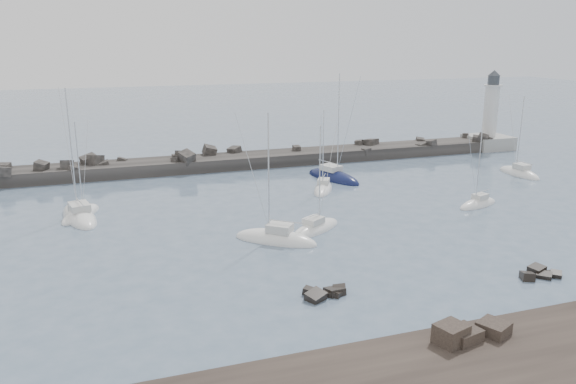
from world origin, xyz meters
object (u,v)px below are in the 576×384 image
object	(u,v)px
sailboat_7	(333,178)
sailboat_9	(519,174)
sailboat_5	(323,189)
sailboat_1	(80,217)
sailboat_4	(276,240)
sailboat_3	(81,215)
lighthouse	(489,131)
sailboat_8	(478,205)
sailboat_6	(315,229)

from	to	relation	value
sailboat_7	sailboat_9	xyz separation A→B (m)	(26.59, -6.58, -0.00)
sailboat_5	sailboat_9	bearing A→B (deg)	-2.35
sailboat_1	sailboat_4	world-z (taller)	sailboat_1
sailboat_3	lighthouse	bearing A→B (deg)	15.33
sailboat_1	sailboat_3	bearing A→B (deg)	81.19
sailboat_4	sailboat_8	world-z (taller)	sailboat_4
sailboat_3	sailboat_7	world-z (taller)	sailboat_7
sailboat_3	sailboat_8	world-z (taller)	sailboat_3
lighthouse	sailboat_3	size ratio (longest dim) A/B	1.28
sailboat_5	sailboat_6	distance (m)	16.03
sailboat_8	sailboat_1	bearing A→B (deg)	167.06
lighthouse	sailboat_1	xyz separation A→B (m)	(-69.37, -19.76, -2.94)
sailboat_3	sailboat_6	bearing A→B (deg)	-29.61
sailboat_4	sailboat_8	bearing A→B (deg)	8.15
sailboat_3	sailboat_5	xyz separation A→B (m)	(29.82, 1.43, -0.01)
sailboat_6	sailboat_9	size ratio (longest dim) A/B	0.95
sailboat_3	sailboat_1	bearing A→B (deg)	-98.81
sailboat_6	sailboat_7	distance (m)	22.48
lighthouse	sailboat_7	size ratio (longest dim) A/B	0.92
sailboat_1	sailboat_7	distance (m)	34.53
lighthouse	sailboat_3	distance (m)	71.86
sailboat_7	sailboat_8	bearing A→B (deg)	-58.36
lighthouse	sailboat_4	bearing A→B (deg)	-146.52
sailboat_3	sailboat_9	world-z (taller)	sailboat_9
sailboat_8	sailboat_9	world-z (taller)	sailboat_9
sailboat_3	sailboat_5	distance (m)	29.86
lighthouse	sailboat_9	xyz separation A→B (m)	(-9.09, -18.79, -2.94)
lighthouse	sailboat_1	size ratio (longest dim) A/B	0.95
sailboat_8	sailboat_7	bearing A→B (deg)	121.64
lighthouse	sailboat_5	bearing A→B (deg)	-156.01
sailboat_8	sailboat_4	bearing A→B (deg)	-171.85
sailboat_7	sailboat_1	bearing A→B (deg)	-167.38
sailboat_7	sailboat_9	world-z (taller)	sailboat_7
sailboat_1	sailboat_7	bearing A→B (deg)	12.62
sailboat_1	sailboat_9	distance (m)	60.29
sailboat_1	sailboat_8	size ratio (longest dim) A/B	1.51
sailboat_4	sailboat_6	world-z (taller)	sailboat_4
sailboat_4	sailboat_6	xyz separation A→B (m)	(4.85, 1.75, -0.02)
sailboat_4	sailboat_5	size ratio (longest dim) A/B	1.19
sailboat_8	lighthouse	bearing A→B (deg)	50.54
sailboat_3	sailboat_7	xyz separation A→B (m)	(33.57, 6.77, 0.02)
sailboat_1	sailboat_4	size ratio (longest dim) A/B	1.12
sailboat_3	sailboat_4	xyz separation A→B (m)	(18.14, -14.82, 0.02)
sailboat_3	sailboat_5	world-z (taller)	sailboat_5
sailboat_1	sailboat_3	distance (m)	0.78
sailboat_7	lighthouse	bearing A→B (deg)	18.89
sailboat_7	sailboat_9	size ratio (longest dim) A/B	1.29
lighthouse	sailboat_8	distance (m)	38.99
sailboat_4	sailboat_8	xyz separation A→B (m)	(26.40, 3.78, -0.02)
sailboat_4	sailboat_3	bearing A→B (deg)	140.76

